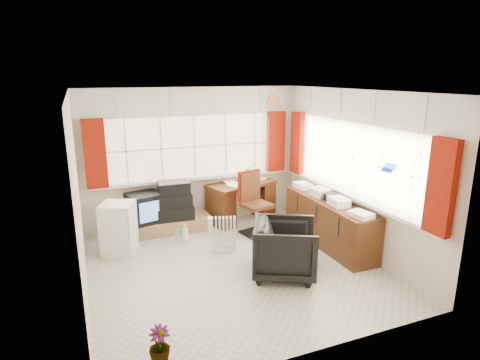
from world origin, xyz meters
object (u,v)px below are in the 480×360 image
Objects in this scene: task_chair at (253,201)px; crt_tv at (145,208)px; mini_fridge at (119,228)px; office_chair at (285,249)px; credenza at (329,222)px; tv_bench at (171,225)px; desk at (241,199)px; radiator at (224,238)px; desk_lamp at (256,168)px.

task_chair is 1.66× the size of crt_tv.
mini_fridge is at bearing -179.97° from task_chair.
credenza reaches higher than office_chair.
tv_bench is at bearing 146.30° from credenza.
office_chair is (-0.27, -2.26, -0.02)m from desk.
desk is at bearing 15.90° from mini_fridge.
task_chair is 1.29× the size of office_chair.
tv_bench is (-2.28, 1.52, -0.27)m from credenza.
credenza reaches higher than crt_tv.
crt_tv is (-1.55, 2.17, 0.11)m from office_chair.
crt_tv is at bearing 161.91° from task_chair.
mini_fridge reaches higher than desk.
radiator is at bearing -142.16° from task_chair.
radiator is 0.29× the size of credenza.
desk is 1.01× the size of tv_bench.
task_chair is at bearing 135.17° from credenza.
credenza is (0.89, -1.60, -0.02)m from desk.
crt_tv is at bearing -179.32° from tv_bench.
task_chair is 1.53m from tv_bench.
desk is at bearing 85.07° from task_chair.
radiator is 1.56m from crt_tv.
credenza is at bearing -33.70° from tv_bench.
task_chair reaches higher than desk.
office_chair is at bearing -96.78° from desk.
credenza is at bearing -44.83° from task_chair.
tv_bench is (-0.58, 1.16, -0.11)m from radiator.
office_chair is at bearing -54.47° from crt_tv.
office_chair is at bearing -150.44° from credenza.
desk_lamp reaches higher than office_chair.
office_chair reaches higher than tv_bench.
desk_lamp reaches higher than credenza.
desk_lamp reaches higher than mini_fridge.
desk_lamp is 1.70m from credenza.
desk is 1.49m from radiator.
crt_tv is (-1.01, 1.16, 0.27)m from radiator.
tv_bench is (-1.39, -0.08, -0.28)m from desk.
task_chair is at bearing -18.09° from crt_tv.
task_chair is 2.27m from mini_fridge.
tv_bench is 0.57m from crt_tv.
crt_tv is at bearing 48.88° from mini_fridge.
office_chair is 2.46m from tv_bench.
task_chair reaches higher than radiator.
office_chair is 2.67m from crt_tv.
radiator is at bearing -63.45° from tv_bench.
crt_tv is at bearing 131.06° from radiator.
desk is at bearing 2.68° from crt_tv.
desk is 2.44× the size of radiator.
desk is 1.82m from crt_tv.
mini_fridge is (-2.32, -0.66, -0.00)m from desk.
task_chair reaches higher than credenza.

